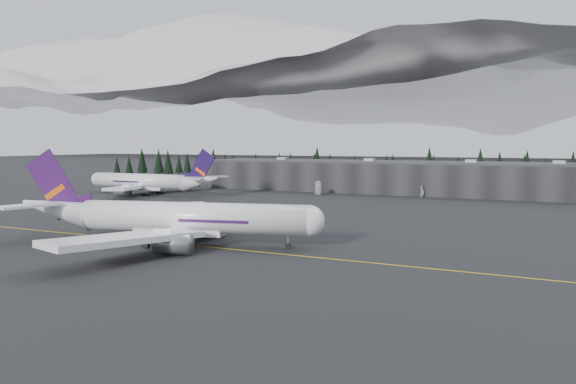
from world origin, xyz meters
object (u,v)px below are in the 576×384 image
at_px(jet_parked, 151,182).
at_px(gse_vehicle_b, 422,195).
at_px(terminal, 393,177).
at_px(jet_main, 167,217).
at_px(gse_vehicle_a, 319,193).

bearing_deg(jet_parked, gse_vehicle_b, -159.03).
bearing_deg(terminal, jet_main, -97.14).
bearing_deg(gse_vehicle_b, gse_vehicle_a, -83.76).
height_order(jet_main, jet_parked, jet_main).
height_order(terminal, gse_vehicle_b, terminal).
bearing_deg(terminal, gse_vehicle_a, -132.95).
distance_m(jet_main, gse_vehicle_b, 115.91).
relative_size(terminal, jet_main, 2.55).
bearing_deg(gse_vehicle_a, gse_vehicle_b, 22.85).
bearing_deg(gse_vehicle_a, jet_parked, -147.28).
relative_size(jet_main, gse_vehicle_a, 11.21).
relative_size(terminal, jet_parked, 2.61).
relative_size(gse_vehicle_a, gse_vehicle_b, 1.31).
height_order(jet_parked, gse_vehicle_a, jet_parked).
xyz_separation_m(jet_parked, gse_vehicle_a, (59.72, 25.68, -4.30)).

